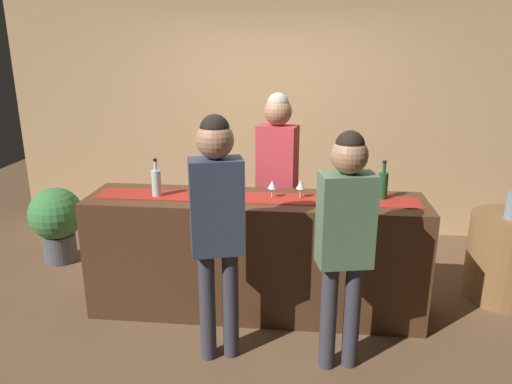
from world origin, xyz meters
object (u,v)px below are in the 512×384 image
(customer_browsing, at_px, (217,215))
(wine_bottle_green, at_px, (383,185))
(round_side_table, at_px, (509,257))
(wine_glass_mid_counter, at_px, (272,185))
(bartender, at_px, (277,168))
(potted_plant_tall, at_px, (57,220))
(customer_sipping, at_px, (345,230))
(wine_glass_near_customer, at_px, (301,185))
(wine_bottle_clear, at_px, (156,182))

(customer_browsing, bearing_deg, wine_bottle_green, 16.11)
(customer_browsing, bearing_deg, round_side_table, 8.79)
(wine_glass_mid_counter, distance_m, bartender, 0.57)
(wine_bottle_green, relative_size, potted_plant_tall, 0.40)
(wine_bottle_green, bearing_deg, customer_sipping, -113.81)
(wine_glass_near_customer, xyz_separation_m, customer_browsing, (-0.53, -0.69, -0.02))
(customer_sipping, bearing_deg, wine_bottle_green, 53.86)
(wine_bottle_clear, xyz_separation_m, customer_browsing, (0.59, -0.62, -0.02))
(wine_bottle_green, bearing_deg, bartender, 149.33)
(wine_bottle_green, relative_size, wine_glass_near_customer, 2.10)
(bartender, bearing_deg, wine_glass_near_customer, 124.49)
(wine_bottle_green, xyz_separation_m, wine_glass_mid_counter, (-0.85, -0.07, -0.01))
(wine_bottle_green, distance_m, wine_glass_near_customer, 0.63)
(customer_browsing, distance_m, potted_plant_tall, 2.42)
(wine_bottle_clear, relative_size, wine_glass_mid_counter, 2.10)
(round_side_table, bearing_deg, wine_glass_mid_counter, -168.19)
(wine_bottle_clear, relative_size, customer_sipping, 0.19)
(customer_sipping, height_order, potted_plant_tall, customer_sipping)
(round_side_table, xyz_separation_m, potted_plant_tall, (-4.20, 0.30, 0.07))
(wine_glass_near_customer, height_order, bartender, bartender)
(potted_plant_tall, bearing_deg, wine_glass_near_customer, -16.19)
(customer_browsing, height_order, potted_plant_tall, customer_browsing)
(wine_bottle_green, distance_m, potted_plant_tall, 3.18)
(wine_bottle_clear, bearing_deg, customer_sipping, -24.46)
(wine_bottle_clear, height_order, round_side_table, wine_bottle_clear)
(wine_bottle_green, xyz_separation_m, customer_sipping, (-0.33, -0.76, -0.09))
(wine_bottle_clear, distance_m, potted_plant_tall, 1.64)
(wine_bottle_green, xyz_separation_m, bartender, (-0.84, 0.50, -0.01))
(wine_glass_mid_counter, bearing_deg, wine_glass_near_customer, 4.79)
(bartender, bearing_deg, wine_bottle_clear, 47.40)
(wine_glass_near_customer, xyz_separation_m, bartender, (-0.21, 0.55, -0.00))
(wine_bottle_clear, height_order, bartender, bartender)
(wine_glass_mid_counter, xyz_separation_m, round_side_table, (2.00, 0.42, -0.70))
(round_side_table, bearing_deg, potted_plant_tall, 175.91)
(wine_bottle_green, relative_size, wine_glass_mid_counter, 2.10)
(wine_bottle_clear, height_order, wine_glass_near_customer, wine_bottle_clear)
(wine_bottle_green, height_order, potted_plant_tall, wine_bottle_green)
(potted_plant_tall, bearing_deg, bartender, -3.95)
(customer_sipping, xyz_separation_m, round_side_table, (1.49, 1.11, -0.63))
(potted_plant_tall, bearing_deg, wine_bottle_green, -12.08)
(customer_browsing, relative_size, round_side_table, 2.31)
(customer_sipping, height_order, customer_browsing, customer_browsing)
(customer_sipping, bearing_deg, wine_glass_mid_counter, 114.20)
(wine_glass_near_customer, bearing_deg, wine_bottle_clear, -176.64)
(wine_glass_near_customer, height_order, customer_browsing, customer_browsing)
(wine_bottle_clear, bearing_deg, customer_browsing, -46.38)
(wine_bottle_green, bearing_deg, customer_browsing, -147.51)
(wine_bottle_clear, bearing_deg, potted_plant_tall, 149.40)
(bartender, height_order, potted_plant_tall, bartender)
(bartender, relative_size, potted_plant_tall, 2.26)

